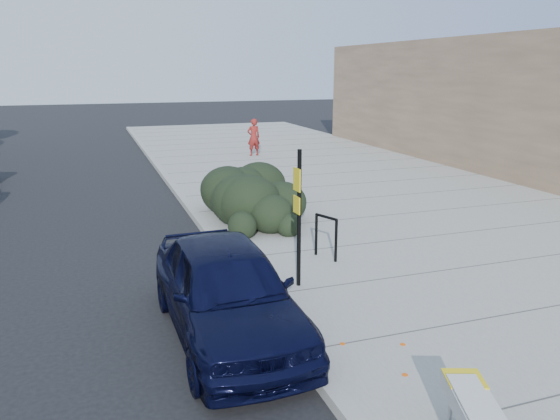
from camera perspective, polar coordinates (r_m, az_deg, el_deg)
The scene contains 8 objects.
ground at distance 9.56m, azimuth -2.07°, elevation -9.80°, with size 120.00×120.00×0.00m, color black.
sidewalk_near at distance 16.10m, azimuth 11.78°, elevation 0.33°, with size 11.20×50.00×0.15m, color gray.
curb_near at distance 14.11m, azimuth -8.14°, elevation -1.48°, with size 0.22×50.00×0.17m, color #9E9E99.
bike_rack at distance 11.18m, azimuth 4.83°, elevation -2.38°, with size 0.27×0.58×0.91m.
sign_post at distance 9.50m, azimuth 1.92°, elevation 0.01°, with size 0.09×0.29×2.47m.
hedge at distance 14.30m, azimuth -2.38°, elevation 2.14°, with size 1.94×3.87×1.45m, color black.
sedan_navy at distance 8.28m, azimuth -5.59°, elevation -8.28°, with size 1.75×4.34×1.48m, color black.
pedestrian at distance 24.68m, azimuth -2.78°, elevation 7.61°, with size 0.60×0.40×1.65m, color maroon.
Camera 1 is at (-2.56, -8.33, 3.94)m, focal length 35.00 mm.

